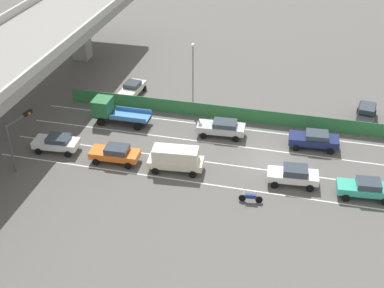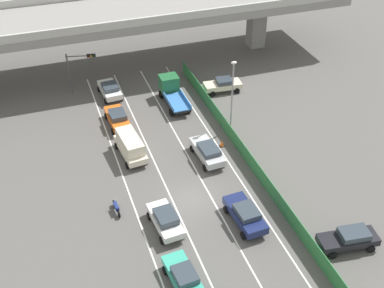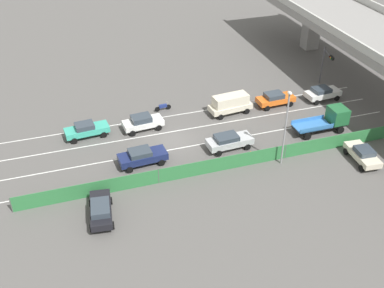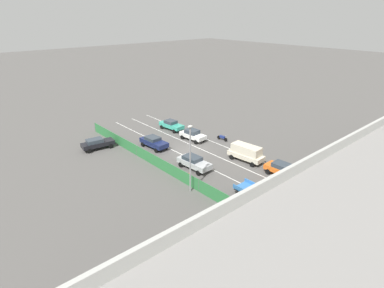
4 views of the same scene
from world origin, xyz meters
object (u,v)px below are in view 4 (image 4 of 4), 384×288
(car_taxi_orange, at_px, (283,169))
(traffic_light, at_px, (363,166))
(car_van_cream, at_px, (246,152))
(street_lamp, at_px, (190,153))
(car_sedan_silver, at_px, (194,162))
(car_hatchback_white, at_px, (193,134))
(parked_sedan_dark, at_px, (97,143))
(car_sedan_white, at_px, (329,190))
(car_sedan_navy, at_px, (154,142))
(car_taxi_teal, at_px, (171,125))
(flatbed_truck_blue, at_px, (270,196))
(parked_sedan_cream, at_px, (227,225))
(traffic_cone, at_px, (189,175))
(motorcycle, at_px, (222,138))

(car_taxi_orange, relative_size, traffic_light, 0.92)
(car_van_cream, distance_m, street_lamp, 11.20)
(car_van_cream, bearing_deg, car_sedan_silver, -23.12)
(car_sedan_silver, relative_size, car_hatchback_white, 1.07)
(street_lamp, bearing_deg, parked_sedan_dark, -82.37)
(car_sedan_white, bearing_deg, car_van_cream, -91.98)
(car_sedan_navy, bearing_deg, traffic_light, 109.87)
(car_taxi_teal, bearing_deg, car_taxi_orange, 90.05)
(parked_sedan_dark, distance_m, street_lamp, 18.24)
(car_van_cream, relative_size, car_hatchback_white, 1.14)
(flatbed_truck_blue, height_order, parked_sedan_cream, flatbed_truck_blue)
(flatbed_truck_blue, xyz_separation_m, traffic_cone, (2.05, -9.97, -0.94))
(car_sedan_silver, relative_size, car_sedan_navy, 1.00)
(parked_sedan_cream, distance_m, street_lamp, 8.70)
(parked_sedan_dark, bearing_deg, car_sedan_white, 114.00)
(flatbed_truck_blue, height_order, motorcycle, flatbed_truck_blue)
(car_van_cream, xyz_separation_m, car_hatchback_white, (0.39, -10.22, -0.33))
(car_sedan_navy, distance_m, traffic_light, 26.85)
(car_taxi_teal, height_order, car_taxi_orange, car_taxi_orange)
(car_sedan_silver, height_order, flatbed_truck_blue, flatbed_truck_blue)
(traffic_cone, bearing_deg, motorcycle, -154.03)
(car_sedan_silver, bearing_deg, parked_sedan_cream, 61.69)
(car_taxi_teal, relative_size, car_van_cream, 0.93)
(car_van_cream, relative_size, parked_sedan_dark, 1.05)
(car_sedan_silver, distance_m, car_van_cream, 7.28)
(car_hatchback_white, height_order, flatbed_truck_blue, flatbed_truck_blue)
(parked_sedan_dark, relative_size, traffic_cone, 6.35)
(car_van_cream, xyz_separation_m, parked_sedan_dark, (13.00, -16.70, -0.35))
(car_sedan_white, distance_m, traffic_light, 4.29)
(car_taxi_orange, distance_m, parked_sedan_dark, 25.86)
(parked_sedan_cream, bearing_deg, car_sedan_silver, -118.31)
(car_taxi_teal, distance_m, parked_sedan_dark, 13.04)
(car_sedan_navy, relative_size, motorcycle, 2.42)
(car_taxi_teal, height_order, traffic_cone, car_taxi_teal)
(car_sedan_white, distance_m, traffic_cone, 15.46)
(motorcycle, distance_m, street_lamp, 16.33)
(motorcycle, distance_m, traffic_cone, 12.98)
(car_sedan_white, xyz_separation_m, car_hatchback_white, (-0.01, -21.82, 0.03))
(parked_sedan_dark, distance_m, traffic_light, 33.96)
(traffic_light, bearing_deg, traffic_cone, -52.86)
(car_van_cream, height_order, motorcycle, car_van_cream)
(car_sedan_silver, relative_size, car_taxi_orange, 1.05)
(parked_sedan_cream, relative_size, traffic_cone, 5.85)
(car_taxi_teal, bearing_deg, motorcycle, 107.87)
(car_sedan_navy, distance_m, parked_sedan_dark, 8.11)
(car_sedan_silver, height_order, street_lamp, street_lamp)
(parked_sedan_dark, bearing_deg, street_lamp, 97.63)
(traffic_light, bearing_deg, parked_sedan_cream, -17.71)
(car_sedan_white, height_order, street_lamp, street_lamp)
(car_taxi_orange, height_order, car_van_cream, car_van_cream)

